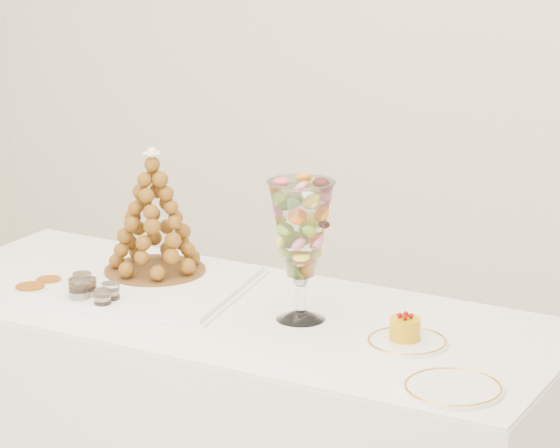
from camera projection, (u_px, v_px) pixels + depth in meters
The scene contains 14 objects.
buffet_table at pixel (231, 427), 3.78m from camera, with size 1.91×0.80×0.72m.
lace_tray at pixel (130, 282), 3.86m from camera, with size 0.66×0.49×0.02m, color white.
macaron_vase at pixel (301, 231), 3.53m from camera, with size 0.18×0.18×0.39m.
cake_plate at pixel (407, 342), 3.42m from camera, with size 0.21×0.21×0.01m, color white.
spare_plate at pixel (453, 388), 3.13m from camera, with size 0.24×0.24×0.01m, color white.
verrine_a at pixel (82, 285), 3.76m from camera, with size 0.05×0.05×0.07m, color white.
verrine_b at pixel (87, 291), 3.72m from camera, with size 0.05×0.05×0.07m, color white.
verrine_c at pixel (111, 295), 3.69m from camera, with size 0.05×0.05×0.07m, color white.
verrine_d at pixel (79, 292), 3.69m from camera, with size 0.06×0.06×0.08m, color white.
verrine_e at pixel (103, 301), 3.65m from camera, with size 0.05×0.05×0.06m, color white.
ramekin_back at pixel (49, 284), 3.85m from camera, with size 0.08×0.08×0.02m, color white.
ramekin_front at pixel (30, 292), 3.77m from camera, with size 0.09×0.09×0.03m, color white.
croquembouche at pixel (153, 212), 3.88m from camera, with size 0.30×0.30×0.38m.
mousse_cake at pixel (405, 328), 3.42m from camera, with size 0.08×0.08×0.07m.
Camera 1 is at (1.70, -2.82, 1.97)m, focal length 85.00 mm.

